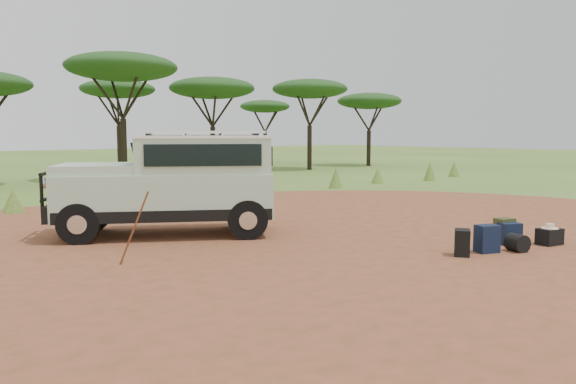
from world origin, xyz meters
TOP-DOWN VIEW (x-y plane):
  - ground at (0.00, 0.00)m, footprint 140.00×140.00m
  - dirt_clearing at (0.00, 0.00)m, footprint 23.00×23.00m
  - grass_fringe at (0.12, 8.67)m, footprint 36.60×1.60m
  - acacia_treeline at (0.75, 19.81)m, footprint 46.70×13.20m
  - safari_vehicle at (-1.12, 3.22)m, footprint 4.95×3.94m
  - walking_staff at (-3.00, 1.10)m, footprint 0.49×0.26m
  - backpack_black at (1.89, -2.09)m, footprint 0.45×0.42m
  - backpack_navy at (2.51, -2.22)m, footprint 0.48×0.41m
  - backpack_olive at (3.63, -1.93)m, footprint 0.42×0.35m
  - duffel_navy at (3.55, -2.09)m, footprint 0.49×0.45m
  - hard_case at (4.16, -2.61)m, footprint 0.52×0.41m
  - stuff_sack at (3.03, -2.54)m, footprint 0.43×0.43m
  - safari_hat at (4.16, -2.61)m, footprint 0.33×0.33m

SIDE VIEW (x-z plane):
  - ground at x=0.00m, z-range 0.00..0.00m
  - dirt_clearing at x=0.00m, z-range 0.00..0.01m
  - hard_case at x=4.16m, z-range 0.00..0.33m
  - stuff_sack at x=3.03m, z-range 0.00..0.34m
  - duffel_navy at x=3.55m, z-range 0.00..0.45m
  - backpack_black at x=1.89m, z-range 0.00..0.49m
  - backpack_olive at x=3.63m, z-range 0.00..0.51m
  - backpack_navy at x=2.51m, z-range 0.00..0.53m
  - safari_hat at x=4.16m, z-range 0.32..0.42m
  - grass_fringe at x=0.12m, z-range -0.05..0.85m
  - walking_staff at x=-3.00m, z-range 0.00..1.26m
  - safari_vehicle at x=-1.12m, z-range -0.04..2.25m
  - acacia_treeline at x=0.75m, z-range 1.74..8.00m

